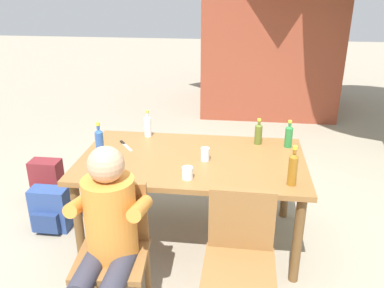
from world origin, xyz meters
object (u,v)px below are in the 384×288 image
(chair_near_left, at_px, (114,244))
(table_knife, at_px, (125,145))
(chair_near_right, at_px, (240,254))
(bottle_amber, at_px, (293,168))
(brick_kiosk, at_px, (270,22))
(bottle_clear, at_px, (148,125))
(bottle_blue, at_px, (100,142))
(backpack_by_near_side, at_px, (47,183))
(person_in_white_shirt, at_px, (107,232))
(backpack_by_far_side, at_px, (50,210))
(dining_table, at_px, (192,167))
(cup_glass, at_px, (205,154))
(bottle_olive, at_px, (258,133))
(bottle_green, at_px, (289,136))
(cup_white, at_px, (187,173))

(chair_near_left, bearing_deg, table_knife, 100.79)
(chair_near_right, height_order, bottle_amber, bottle_amber)
(table_knife, bearing_deg, brick_kiosk, 70.29)
(bottle_clear, xyz_separation_m, bottle_blue, (-0.28, -0.48, 0.02))
(bottle_blue, bearing_deg, backpack_by_near_side, 148.54)
(chair_near_left, relative_size, backpack_by_near_side, 1.94)
(chair_near_left, height_order, chair_near_right, same)
(person_in_white_shirt, bearing_deg, table_knife, 100.10)
(backpack_by_near_side, bearing_deg, bottle_clear, 1.32)
(person_in_white_shirt, bearing_deg, backpack_by_far_side, 133.46)
(person_in_white_shirt, distance_m, brick_kiosk, 5.16)
(dining_table, relative_size, cup_glass, 16.98)
(dining_table, xyz_separation_m, chair_near_right, (0.40, -0.82, -0.18))
(brick_kiosk, bearing_deg, bottle_amber, -90.65)
(chair_near_left, relative_size, person_in_white_shirt, 0.74)
(bottle_olive, bearing_deg, bottle_green, -8.46)
(chair_near_left, distance_m, bottle_amber, 1.29)
(bottle_olive, height_order, bottle_amber, bottle_amber)
(bottle_clear, bearing_deg, cup_glass, -39.27)
(bottle_amber, height_order, brick_kiosk, brick_kiosk)
(chair_near_left, height_order, bottle_blue, bottle_blue)
(bottle_amber, bearing_deg, bottle_blue, 168.58)
(chair_near_right, distance_m, backpack_by_far_side, 1.85)
(bottle_amber, height_order, table_knife, bottle_amber)
(chair_near_right, xyz_separation_m, backpack_by_near_side, (-1.88, 1.22, -0.27))
(bottle_clear, xyz_separation_m, bottle_olive, (0.98, -0.06, -0.01))
(backpack_by_near_side, bearing_deg, bottle_green, -1.89)
(chair_near_right, height_order, bottle_clear, bottle_clear)
(person_in_white_shirt, distance_m, cup_white, 0.72)
(chair_near_right, height_order, person_in_white_shirt, person_in_white_shirt)
(dining_table, bearing_deg, chair_near_right, -63.84)
(bottle_blue, xyz_separation_m, backpack_by_near_side, (-0.75, 0.46, -0.66))
(dining_table, xyz_separation_m, backpack_by_near_side, (-1.48, 0.40, -0.45))
(chair_near_left, xyz_separation_m, bottle_green, (1.18, 1.14, 0.36))
(cup_glass, distance_m, table_knife, 0.74)
(cup_glass, bearing_deg, bottle_blue, -178.27)
(person_in_white_shirt, bearing_deg, bottle_olive, 54.34)
(dining_table, xyz_separation_m, backpack_by_far_side, (-1.25, -0.03, -0.48))
(dining_table, bearing_deg, bottle_amber, -25.64)
(dining_table, distance_m, backpack_by_far_side, 1.34)
(chair_near_right, height_order, cup_glass, chair_near_right)
(person_in_white_shirt, height_order, backpack_by_near_side, person_in_white_shirt)
(dining_table, height_order, table_knife, table_knife)
(bottle_amber, distance_m, cup_glass, 0.71)
(chair_near_left, distance_m, backpack_by_far_side, 1.19)
(backpack_by_near_side, bearing_deg, bottle_amber, -18.81)
(bottle_amber, bearing_deg, chair_near_left, -157.92)
(cup_white, distance_m, backpack_by_near_side, 1.77)
(dining_table, relative_size, person_in_white_shirt, 1.51)
(bottle_green, bearing_deg, backpack_by_far_side, -169.95)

